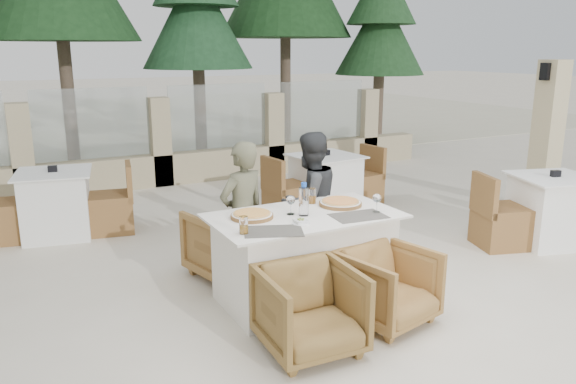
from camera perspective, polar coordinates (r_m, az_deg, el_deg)
name	(u,v)px	position (r m, az deg, el deg)	size (l,w,h in m)	color
ground	(309,297)	(5.05, 2.20, -10.64)	(80.00, 80.00, 0.00)	beige
sand_patch	(80,121)	(18.23, -20.36, 6.74)	(30.00, 16.00, 0.01)	beige
perimeter_wall_far	(160,136)	(9.16, -12.90, 5.61)	(10.00, 0.34, 1.60)	tan
lantern_pillar	(547,137)	(8.25, 24.82, 5.13)	(0.34, 0.34, 2.00)	beige
pine_centre	(197,30)	(11.80, -9.23, 15.94)	(2.20, 2.20, 5.00)	#204B29
pine_far_right	(380,43)	(13.05, 9.35, 14.67)	(1.98, 1.98, 4.50)	#1E4420
dining_table	(304,257)	(4.88, 1.65, -6.65)	(1.60, 0.90, 0.77)	white
placemat_near_left	(273,231)	(4.32, -1.49, -4.00)	(0.45, 0.30, 0.00)	#504D45
placemat_near_right	(359,216)	(4.74, 7.18, -2.43)	(0.45, 0.30, 0.00)	#59544D
pizza_left	(252,215)	(4.66, -3.68, -2.37)	(0.36, 0.36, 0.05)	orange
pizza_right	(340,203)	(5.04, 5.34, -1.09)	(0.38, 0.38, 0.05)	orange
water_bottle	(304,199)	(4.69, 1.61, -0.72)	(0.08, 0.08, 0.28)	silver
wine_glass_centre	(291,204)	(4.73, 0.28, -1.23)	(0.08, 0.08, 0.18)	silver
wine_glass_corner	(377,202)	(4.85, 9.00, -1.01)	(0.08, 0.08, 0.18)	white
beer_glass_left	(244,225)	(4.26, -4.53, -3.38)	(0.07, 0.07, 0.14)	orange
beer_glass_right	(312,196)	(5.08, 2.48, -0.41)	(0.07, 0.07, 0.14)	orange
olive_dish	(301,221)	(4.50, 1.32, -2.97)	(0.11, 0.11, 0.04)	white
armchair_far_left	(231,243)	(5.42, -5.81, -5.15)	(0.71, 0.73, 0.66)	olive
armchair_far_right	(324,238)	(5.65, 3.71, -4.64)	(0.63, 0.65, 0.59)	olive
armchair_near_left	(310,310)	(4.11, 2.27, -11.93)	(0.67, 0.69, 0.63)	brown
armchair_near_right	(388,286)	(4.59, 10.11, -9.39)	(0.65, 0.67, 0.61)	olive
diner_left	(243,215)	(5.08, -4.63, -2.36)	(0.49, 0.32, 1.35)	#55553E
diner_right	(310,201)	(5.49, 2.22, -0.95)	(0.66, 0.52, 1.37)	#333638
bg_table_a	(56,204)	(7.04, -22.48, -1.15)	(1.64, 0.82, 0.77)	white
bg_table_b	(325,184)	(7.51, 3.81, 0.86)	(1.64, 0.82, 0.77)	white
bg_table_c	(551,210)	(6.92, 25.17, -1.69)	(1.64, 0.82, 0.77)	white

